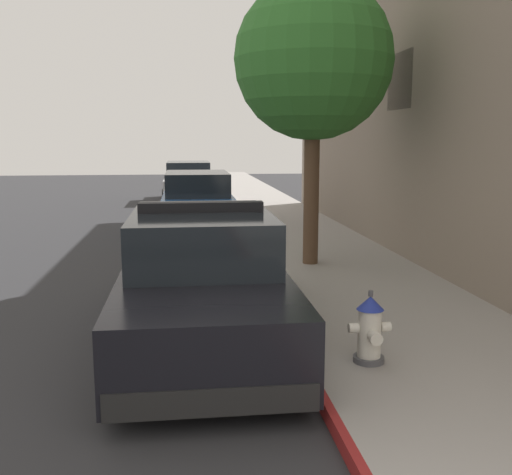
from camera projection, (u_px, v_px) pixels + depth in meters
ground_plane at (15, 272)px, 11.11m from camera, size 30.31×60.00×0.20m
sidewalk_pavement at (321, 256)px, 11.80m from camera, size 2.98×60.00×0.14m
curb_painted_edge at (246, 258)px, 11.62m from camera, size 0.08×60.00×0.14m
police_cruiser at (202, 280)px, 6.98m from camera, size 1.94×4.84×1.68m
parked_car_silver_ahead at (198, 203)px, 15.49m from camera, size 1.94×4.84×1.56m
parked_car_dark_far at (188, 183)px, 22.87m from camera, size 1.94×4.84×1.56m
fire_hydrant at (370, 329)px, 5.93m from camera, size 0.44×0.40×0.76m
street_tree at (313, 61)px, 10.19m from camera, size 2.82×2.82×5.07m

